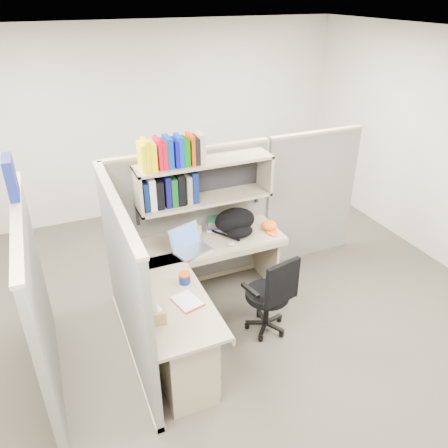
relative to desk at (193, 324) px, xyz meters
name	(u,v)px	position (x,y,z in m)	size (l,w,h in m)	color
ground	(223,329)	(0.41, 0.29, -0.44)	(6.00, 6.00, 0.00)	#36322A
room_shell	(222,182)	(0.41, 0.29, 1.18)	(6.00, 6.00, 6.00)	beige
cubicle	(170,239)	(0.04, 0.74, 0.47)	(3.79, 1.84, 1.95)	slate
desk	(193,324)	(0.00, 0.00, 0.00)	(1.74, 1.75, 0.73)	gray
laptop	(192,241)	(0.25, 0.70, 0.42)	(0.36, 0.36, 0.26)	silver
backpack	(237,223)	(0.82, 0.85, 0.42)	(0.45, 0.35, 0.26)	black
orange_cap	(269,225)	(1.18, 0.80, 0.34)	(0.17, 0.20, 0.09)	#FF6216
snack_canister	(185,278)	(0.02, 0.23, 0.35)	(0.11, 0.11, 0.10)	navy
tissue_box	(158,312)	(-0.34, -0.18, 0.38)	(0.12, 0.12, 0.19)	tan
mouse	(232,244)	(0.66, 0.65, 0.31)	(0.09, 0.06, 0.03)	#8AACC3
paper_cup	(199,230)	(0.44, 1.02, 0.34)	(0.06, 0.06, 0.09)	silver
book_stack	(214,223)	(0.64, 1.08, 0.35)	(0.17, 0.22, 0.11)	gray
loose_paper	(187,301)	(-0.05, -0.02, 0.29)	(0.19, 0.25, 0.00)	silver
task_chair	(269,306)	(0.82, 0.08, -0.12)	(0.51, 0.47, 0.91)	black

